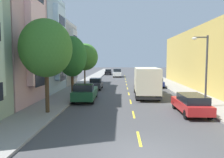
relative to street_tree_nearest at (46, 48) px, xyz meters
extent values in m
plane|color=#424244|center=(6.40, 23.14, -4.87)|extent=(160.00, 160.00, 0.00)
cube|color=gray|center=(-0.70, 21.14, -4.80)|extent=(3.20, 120.00, 0.14)
cube|color=gray|center=(13.50, 21.14, -4.80)|extent=(3.20, 120.00, 0.14)
cube|color=yellow|center=(6.40, -4.86, -4.87)|extent=(0.14, 2.20, 0.01)
cube|color=yellow|center=(6.40, 0.14, -4.87)|extent=(0.14, 2.20, 0.01)
cube|color=yellow|center=(6.40, 5.14, -4.87)|extent=(0.14, 2.20, 0.01)
cube|color=yellow|center=(6.40, 10.14, -4.87)|extent=(0.14, 2.20, 0.01)
cube|color=yellow|center=(6.40, 15.14, -4.87)|extent=(0.14, 2.20, 0.01)
cube|color=yellow|center=(6.40, 20.14, -4.87)|extent=(0.14, 2.20, 0.01)
cube|color=yellow|center=(6.40, 25.14, -4.87)|extent=(0.14, 2.20, 0.01)
cube|color=yellow|center=(6.40, 30.14, -4.87)|extent=(0.14, 2.20, 0.01)
cube|color=yellow|center=(6.40, 35.14, -4.87)|extent=(0.14, 2.20, 0.01)
cube|color=yellow|center=(6.40, 40.14, -4.87)|extent=(0.14, 2.20, 0.01)
cube|color=#FECACA|center=(-2.02, 3.49, 1.84)|extent=(0.55, 3.37, 9.70)
cube|color=#1E232D|center=(-1.73, 3.49, -2.63)|extent=(0.04, 2.56, 1.10)
cube|color=#1E232D|center=(-1.73, 3.49, 1.10)|extent=(0.04, 2.56, 1.10)
cube|color=#9EB7CC|center=(-9.30, 11.17, 0.76)|extent=(14.00, 7.48, 11.26)
cube|color=#CAE7FE|center=(-2.02, 11.17, 1.21)|extent=(0.55, 3.37, 8.79)
cube|color=#1E232D|center=(-1.73, 11.17, -2.84)|extent=(0.04, 2.56, 1.10)
cube|color=#1E232D|center=(-1.73, 11.17, 0.53)|extent=(0.04, 2.56, 1.10)
cube|color=#1E232D|center=(-1.73, 11.17, 3.91)|extent=(0.04, 2.56, 1.10)
cube|color=#A8A8AD|center=(-8.35, 18.85, -0.20)|extent=(12.09, 7.48, 9.35)
cube|color=silver|center=(-2.55, 18.85, 4.70)|extent=(0.60, 7.48, 0.44)
cube|color=silver|center=(-2.02, 18.85, 0.18)|extent=(0.55, 3.37, 7.30)
cube|color=#1E232D|center=(-1.73, 18.85, -3.19)|extent=(0.04, 2.56, 1.10)
cube|color=#1E232D|center=(-1.73, 18.85, -0.38)|extent=(0.04, 2.56, 1.10)
cube|color=#1E232D|center=(-1.73, 18.85, 2.42)|extent=(0.04, 2.56, 1.10)
cylinder|color=#47331E|center=(0.00, 0.00, -3.15)|extent=(0.29, 0.29, 3.16)
ellipsoid|color=#387028|center=(0.00, 0.00, 0.01)|extent=(3.81, 3.81, 4.23)
cylinder|color=#47331E|center=(0.00, 8.53, -3.44)|extent=(0.30, 0.30, 2.58)
ellipsoid|color=#235B23|center=(0.00, 8.53, -0.46)|extent=(3.25, 3.25, 4.52)
cylinder|color=#47331E|center=(0.00, 17.06, -3.33)|extent=(0.21, 0.21, 2.81)
ellipsoid|color=#387028|center=(0.00, 17.06, -0.41)|extent=(4.00, 4.00, 4.05)
cylinder|color=#38383D|center=(12.50, 2.50, -1.79)|extent=(0.16, 0.16, 5.88)
cylinder|color=#38383D|center=(11.95, 2.50, 1.00)|extent=(1.10, 0.10, 0.10)
ellipsoid|color=silver|center=(11.45, 2.50, 0.90)|extent=(0.44, 0.28, 0.20)
cube|color=beige|center=(8.17, 7.14, -2.95)|extent=(2.54, 5.35, 2.53)
cube|color=beige|center=(8.27, 10.93, -3.11)|extent=(2.35, 1.96, 2.20)
cube|color=black|center=(8.30, 11.83, -2.63)|extent=(2.02, 0.13, 0.97)
cube|color=black|center=(8.10, 4.58, -4.44)|extent=(2.40, 0.22, 0.24)
cylinder|color=black|center=(9.34, 10.95, -4.39)|extent=(0.31, 0.97, 0.96)
cylinder|color=black|center=(7.22, 11.01, -4.39)|extent=(0.31, 0.97, 0.96)
cylinder|color=black|center=(9.19, 5.67, -4.39)|extent=(0.31, 0.97, 0.96)
cylinder|color=black|center=(7.07, 5.73, -4.39)|extent=(0.31, 0.97, 0.96)
cylinder|color=black|center=(9.22, 6.77, -4.39)|extent=(0.31, 0.97, 0.96)
cylinder|color=black|center=(7.10, 6.82, -4.39)|extent=(0.31, 0.97, 0.96)
cube|color=#B2B5BA|center=(10.72, 36.27, -4.23)|extent=(1.75, 4.00, 0.62)
cube|color=black|center=(10.72, 35.79, -3.65)|extent=(1.53, 1.68, 0.55)
cylinder|color=black|center=(11.49, 37.63, -4.54)|extent=(0.22, 0.66, 0.66)
cylinder|color=black|center=(9.97, 37.63, -4.54)|extent=(0.22, 0.66, 0.66)
cylinder|color=black|center=(11.48, 34.91, -4.54)|extent=(0.22, 0.66, 0.66)
cylinder|color=black|center=(9.96, 34.91, -4.54)|extent=(0.22, 0.66, 0.66)
cube|color=#195B60|center=(10.75, 43.57, -4.14)|extent=(2.12, 5.35, 0.80)
cube|color=black|center=(10.78, 44.73, -3.44)|extent=(1.80, 1.63, 0.60)
cylinder|color=black|center=(11.68, 45.35, -4.54)|extent=(0.24, 0.66, 0.66)
cylinder|color=black|center=(9.90, 45.39, -4.54)|extent=(0.24, 0.66, 0.66)
cylinder|color=black|center=(11.60, 41.74, -4.54)|extent=(0.24, 0.66, 0.66)
cylinder|color=black|center=(9.82, 41.78, -4.54)|extent=(0.24, 0.66, 0.66)
cube|color=#333338|center=(1.97, 14.02, -4.23)|extent=(1.77, 4.01, 0.62)
cube|color=black|center=(1.97, 14.50, -3.65)|extent=(1.55, 1.69, 0.55)
cylinder|color=black|center=(1.19, 12.67, -4.54)|extent=(0.23, 0.66, 0.66)
cylinder|color=black|center=(2.71, 12.65, -4.54)|extent=(0.23, 0.66, 0.66)
cylinder|color=black|center=(1.22, 15.38, -4.54)|extent=(0.23, 0.66, 0.66)
cylinder|color=black|center=(2.74, 15.37, -4.54)|extent=(0.23, 0.66, 0.66)
cube|color=navy|center=(10.70, 16.86, -4.24)|extent=(1.90, 4.54, 0.60)
cube|color=black|center=(10.70, 16.63, -3.69)|extent=(1.63, 2.20, 0.50)
cylinder|color=black|center=(11.53, 18.37, -4.54)|extent=(0.24, 0.66, 0.66)
cylinder|color=black|center=(9.95, 18.40, -4.54)|extent=(0.24, 0.66, 0.66)
cylinder|color=black|center=(11.46, 15.31, -4.54)|extent=(0.24, 0.66, 0.66)
cylinder|color=black|center=(9.88, 15.34, -4.54)|extent=(0.24, 0.66, 0.66)
cube|color=#194C28|center=(1.93, 5.69, -4.14)|extent=(2.12, 5.35, 0.80)
cube|color=black|center=(1.96, 4.53, -3.44)|extent=(1.80, 1.63, 0.60)
cylinder|color=black|center=(1.08, 3.87, -4.54)|extent=(0.24, 0.67, 0.66)
cylinder|color=black|center=(2.86, 3.91, -4.54)|extent=(0.24, 0.67, 0.66)
cylinder|color=black|center=(1.00, 7.47, -4.54)|extent=(0.24, 0.67, 0.66)
cylinder|color=black|center=(2.78, 7.51, -4.54)|extent=(0.24, 0.67, 0.66)
cube|color=black|center=(2.00, 43.74, -4.23)|extent=(1.79, 4.02, 0.62)
cube|color=black|center=(1.99, 44.22, -3.65)|extent=(1.55, 1.70, 0.55)
cylinder|color=black|center=(1.25, 42.37, -4.54)|extent=(0.23, 0.66, 0.66)
cylinder|color=black|center=(2.77, 42.39, -4.54)|extent=(0.23, 0.66, 0.66)
cylinder|color=black|center=(1.22, 45.09, -4.54)|extent=(0.23, 0.66, 0.66)
cylinder|color=black|center=(2.74, 45.11, -4.54)|extent=(0.23, 0.66, 0.66)
cube|color=#AD1E1E|center=(10.68, 0.55, -4.23)|extent=(1.84, 4.71, 0.62)
cube|color=black|center=(10.68, 0.17, -3.65)|extent=(1.62, 2.83, 0.55)
cylinder|color=black|center=(11.47, 2.15, -4.54)|extent=(0.22, 0.66, 0.66)
cylinder|color=black|center=(9.87, 2.14, -4.54)|extent=(0.22, 0.66, 0.66)
cylinder|color=black|center=(11.48, -1.05, -4.54)|extent=(0.22, 0.66, 0.66)
cylinder|color=black|center=(9.88, -1.05, -4.54)|extent=(0.22, 0.66, 0.66)
cube|color=silver|center=(4.60, 36.13, -4.09)|extent=(1.95, 4.80, 0.90)
cube|color=black|center=(4.60, 36.13, -3.29)|extent=(1.72, 2.78, 0.70)
cylinder|color=black|center=(3.74, 34.50, -4.54)|extent=(0.22, 0.66, 0.66)
cylinder|color=black|center=(5.46, 34.50, -4.54)|extent=(0.22, 0.66, 0.66)
cylinder|color=black|center=(3.74, 37.76, -4.54)|extent=(0.22, 0.66, 0.66)
cylinder|color=black|center=(5.47, 37.76, -4.54)|extent=(0.22, 0.66, 0.66)
camera|label=1|loc=(5.45, -15.91, -0.84)|focal=35.31mm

